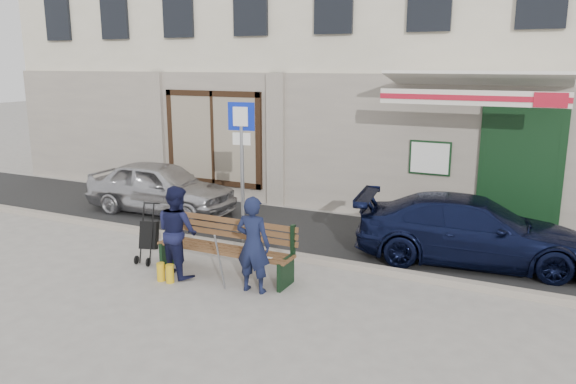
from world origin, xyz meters
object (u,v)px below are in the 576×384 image
Objects in this scene: car_navy at (472,230)px; man at (253,245)px; parking_sign at (242,152)px; bench at (223,248)px; car_silver at (161,187)px; woman at (177,231)px; stroller at (149,236)px.

man is (-2.78, -2.82, 0.17)m from car_navy.
car_navy is at bearing 7.23° from parking_sign.
car_silver is at bearing 141.66° from bench.
woman is at bearing -4.66° from man.
woman is at bearing -153.37° from bench.
parking_sign is 2.37m from man.
bench is 0.93m from man.
man is (0.80, -0.38, 0.29)m from bench.
stroller is (-2.30, 0.34, -0.29)m from man.
stroller is (-1.10, -1.39, -1.38)m from parking_sign.
bench is at bearing -14.94° from stroller.
man is 1.45m from woman.
car_navy is at bearing -94.09° from car_silver.
car_silver is 4.13m from woman.
stroller is at bearing -136.31° from parking_sign.
car_navy is at bearing 9.58° from stroller.
stroller is at bearing -11.06° from man.
car_silver is 7.02m from car_navy.
man reaches higher than bench.
man reaches higher than car_navy.
parking_sign is 1.98m from bench.
car_silver is at bearing -38.88° from man.
woman is at bearing -139.42° from car_silver.
man is (4.23, -3.10, 0.14)m from car_silver.
bench is at bearing 116.33° from car_navy.
parking_sign is at bearing -57.82° from man.
parking_sign is at bearing -78.64° from woman.
bench is at bearing -130.18° from car_silver.
car_silver is at bearing -27.92° from woman.
car_navy is 4.32m from parking_sign.
car_silver is 4.39m from bench.
parking_sign is (-3.99, -1.09, 1.26)m from car_navy.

